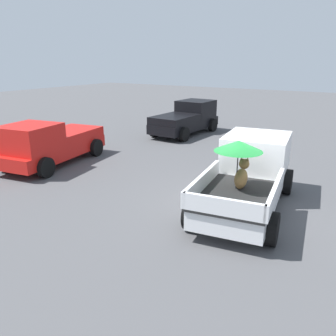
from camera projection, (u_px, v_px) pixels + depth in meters
name	position (u px, v px, depth m)	size (l,w,h in m)	color
ground_plane	(244.00, 209.00, 9.97)	(80.00, 80.00, 0.00)	#4C4C4F
pickup_truck_main	(249.00, 172.00, 10.08)	(5.27, 2.84, 2.17)	black
pickup_truck_red	(50.00, 143.00, 13.91)	(5.03, 2.77, 1.80)	black
pickup_truck_far	(187.00, 118.00, 19.73)	(4.87, 2.33, 1.80)	black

